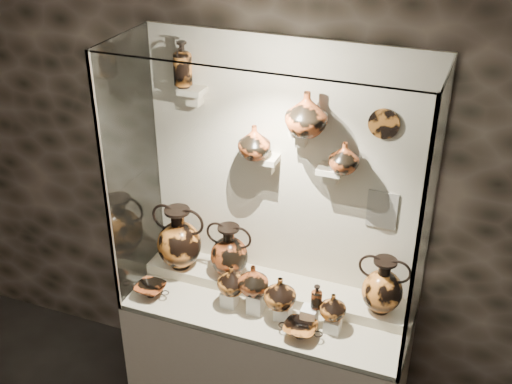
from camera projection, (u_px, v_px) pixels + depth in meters
wall_back at (287, 171)px, 3.74m from camera, size 5.00×0.02×3.20m
plinth at (266, 361)px, 4.06m from camera, size 1.70×0.60×0.80m
front_tier at (267, 310)px, 3.86m from camera, size 1.68×0.58×0.03m
rear_tier at (277, 289)px, 3.98m from camera, size 1.70×0.25×0.10m
back_panel at (287, 172)px, 3.74m from camera, size 1.70×0.03×1.60m
glass_front at (248, 223)px, 3.24m from camera, size 1.70×0.01×1.60m
glass_left at (132, 171)px, 3.75m from camera, size 0.01×0.60×1.60m
glass_right at (426, 226)px, 3.21m from camera, size 0.01×0.60×1.60m
glass_top at (269, 52)px, 3.10m from camera, size 1.70×0.60×0.01m
frame_post_left at (106, 193)px, 3.51m from camera, size 0.02×0.02×1.60m
frame_post_right at (416, 256)px, 2.98m from camera, size 0.02×0.02×1.60m
pedestal_a at (230, 298)px, 3.85m from camera, size 0.09×0.09×0.10m
pedestal_b at (256, 302)px, 3.79m from camera, size 0.09×0.09×0.13m
pedestal_c at (283, 312)px, 3.75m from camera, size 0.09×0.09×0.09m
pedestal_d at (309, 316)px, 3.69m from camera, size 0.09×0.09×0.12m
pedestal_e at (333, 325)px, 3.66m from camera, size 0.09×0.09×0.08m
bracket_ul at (192, 91)px, 3.63m from camera, size 0.14×0.12×0.04m
bracket_ca at (266, 159)px, 3.66m from camera, size 0.14×0.12×0.04m
bracket_cb at (301, 131)px, 3.50m from camera, size 0.10×0.12×0.04m
bracket_cc at (331, 170)px, 3.54m from camera, size 0.14×0.12×0.04m
amphora_left at (179, 238)px, 4.01m from camera, size 0.43×0.43×0.42m
amphora_mid at (229, 251)px, 3.95m from camera, size 0.34×0.34×0.35m
amphora_right at (383, 285)px, 3.64m from camera, size 0.35×0.35×0.35m
jug_a at (232, 280)px, 3.78m from camera, size 0.21×0.21×0.18m
jug_b at (253, 279)px, 3.73m from camera, size 0.23×0.23×0.19m
jug_c at (280, 293)px, 3.67m from camera, size 0.23×0.23×0.20m
jug_e at (333, 306)px, 3.61m from camera, size 0.20×0.20×0.16m
lekythos_small at (317, 295)px, 3.62m from camera, size 0.08×0.08×0.18m
kylix_left at (151, 289)px, 3.94m from camera, size 0.30×0.28×0.09m
kylix_right at (301, 329)px, 3.61m from camera, size 0.30×0.28×0.10m
lekythos_tall at (183, 62)px, 3.56m from camera, size 0.13×0.13×0.29m
ovoid_vase_a at (254, 142)px, 3.58m from camera, size 0.24×0.24×0.20m
ovoid_vase_b at (307, 113)px, 3.36m from camera, size 0.27×0.27×0.24m
ovoid_vase_c at (344, 157)px, 3.44m from camera, size 0.17×0.17×0.17m
wall_plate at (384, 124)px, 3.35m from camera, size 0.17×0.02×0.17m
info_placard at (382, 210)px, 3.60m from camera, size 0.17×0.01×0.23m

